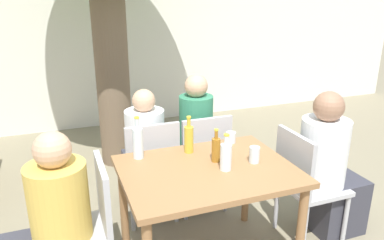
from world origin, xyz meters
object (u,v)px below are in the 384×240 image
dining_table_front (207,181)px  water_bottle_1 (138,142)px  patio_chair_1 (304,180)px  patio_chair_3 (202,157)px  person_seated_1 (329,172)px  person_seated_3 (192,145)px  oil_cruet_3 (189,138)px  person_seated_0 (47,232)px  amber_bottle_2 (216,149)px  patio_chair_0 (87,223)px  person_seated_2 (144,156)px  patio_chair_2 (150,165)px  drinking_glass_1 (231,137)px  drinking_glass_0 (254,155)px  water_bottle_0 (226,156)px

dining_table_front → water_bottle_1: (-0.40, 0.33, 0.22)m
patio_chair_1 → patio_chair_3: bearing=40.9°
person_seated_1 → person_seated_3: person_seated_3 is taller
oil_cruet_3 → person_seated_0: bearing=-163.8°
amber_bottle_2 → oil_cruet_3: (-0.12, 0.22, 0.02)m
patio_chair_0 → person_seated_2: (0.58, 0.92, -0.02)m
patio_chair_2 → amber_bottle_2: size_ratio=3.81×
patio_chair_0 → person_seated_3: 1.39m
patio_chair_3 → drinking_glass_1: (0.12, -0.31, 0.28)m
amber_bottle_2 → drinking_glass_1: bearing=47.3°
person_seated_2 → drinking_glass_1: size_ratio=13.12×
person_seated_0 → oil_cruet_3: size_ratio=4.13×
patio_chair_3 → person_seated_2: person_seated_2 is taller
person_seated_0 → person_seated_1: size_ratio=0.95×
patio_chair_1 → oil_cruet_3: oil_cruet_3 is taller
patio_chair_0 → drinking_glass_0: bearing=88.7°
patio_chair_3 → drinking_glass_0: size_ratio=8.04×
patio_chair_2 → drinking_glass_0: (0.58, -0.70, 0.30)m
patio_chair_1 → person_seated_0: size_ratio=0.79×
amber_bottle_2 → patio_chair_1: bearing=-6.7°
water_bottle_1 → patio_chair_3: bearing=28.3°
patio_chair_1 → person_seated_1: 0.23m
water_bottle_1 → drinking_glass_1: 0.75m
drinking_glass_0 → dining_table_front: bearing=175.7°
water_bottle_1 → drinking_glass_0: water_bottle_1 is taller
patio_chair_1 → drinking_glass_1: 0.65m
dining_table_front → person_seated_3: person_seated_3 is taller
person_seated_2 → drinking_glass_0: 1.15m
dining_table_front → patio_chair_0: patio_chair_0 is taller
patio_chair_1 → oil_cruet_3: size_ratio=3.28×
dining_table_front → drinking_glass_1: (0.35, 0.36, 0.14)m
patio_chair_0 → water_bottle_1: (0.42, 0.33, 0.36)m
patio_chair_2 → water_bottle_0: water_bottle_0 is taller
dining_table_front → drinking_glass_1: size_ratio=13.36×
person_seated_0 → drinking_glass_0: bearing=88.9°
dining_table_front → patio_chair_2: size_ratio=1.27×
person_seated_0 → water_bottle_0: bearing=87.0°
patio_chair_1 → person_seated_0: 1.87m
dining_table_front → patio_chair_0: size_ratio=1.27×
dining_table_front → amber_bottle_2: (0.10, 0.08, 0.19)m
person_seated_1 → water_bottle_1: size_ratio=3.89×
person_seated_1 → drinking_glass_1: size_ratio=13.93×
patio_chair_0 → drinking_glass_1: (1.17, 0.36, 0.28)m
drinking_glass_1 → patio_chair_3: bearing=110.5°
person_seated_1 → water_bottle_0: size_ratio=4.73×
dining_table_front → amber_bottle_2: bearing=40.6°
drinking_glass_1 → person_seated_3: bearing=102.0°
patio_chair_3 → person_seated_2: bearing=-27.5°
dining_table_front → patio_chair_0: bearing=180.0°
patio_chair_0 → water_bottle_1: size_ratio=2.94×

